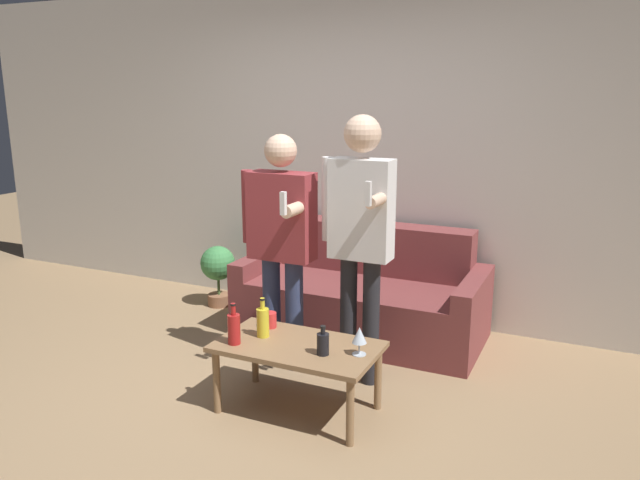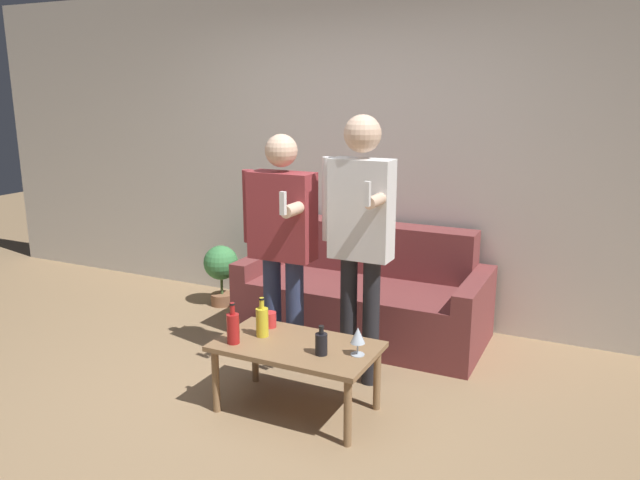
# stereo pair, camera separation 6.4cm
# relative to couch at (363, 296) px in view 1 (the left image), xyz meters

# --- Properties ---
(ground_plane) EXTENTS (16.00, 16.00, 0.00)m
(ground_plane) POSITION_rel_couch_xyz_m (-0.26, -1.57, -0.30)
(ground_plane) COLOR #997A56
(wall_back) EXTENTS (8.00, 0.06, 2.70)m
(wall_back) POSITION_rel_couch_xyz_m (-0.26, 0.46, 1.05)
(wall_back) COLOR silver
(wall_back) RESTS_ON ground_plane
(couch) EXTENTS (1.85, 0.86, 0.83)m
(couch) POSITION_rel_couch_xyz_m (0.00, 0.00, 0.00)
(couch) COLOR brown
(couch) RESTS_ON ground_plane
(coffee_table) EXTENTS (0.95, 0.54, 0.42)m
(coffee_table) POSITION_rel_couch_xyz_m (0.09, -1.31, 0.08)
(coffee_table) COLOR #8E6B47
(coffee_table) RESTS_ON ground_plane
(bottle_orange) EXTENTS (0.07, 0.07, 0.25)m
(bottle_orange) POSITION_rel_couch_xyz_m (-0.24, -1.46, 0.22)
(bottle_orange) COLOR #B21E1E
(bottle_orange) RESTS_ON coffee_table
(bottle_green) EXTENTS (0.07, 0.07, 0.24)m
(bottle_green) POSITION_rel_couch_xyz_m (-0.15, -1.29, 0.22)
(bottle_green) COLOR yellow
(bottle_green) RESTS_ON coffee_table
(bottle_dark) EXTENTS (0.07, 0.07, 0.17)m
(bottle_dark) POSITION_rel_couch_xyz_m (0.29, -1.38, 0.19)
(bottle_dark) COLOR black
(bottle_dark) RESTS_ON coffee_table
(wine_glass_near) EXTENTS (0.08, 0.08, 0.16)m
(wine_glass_near) POSITION_rel_couch_xyz_m (0.47, -1.29, 0.24)
(wine_glass_near) COLOR silver
(wine_glass_near) RESTS_ON coffee_table
(cup_on_table) EXTENTS (0.08, 0.08, 0.10)m
(cup_on_table) POSITION_rel_couch_xyz_m (-0.18, -1.14, 0.17)
(cup_on_table) COLOR red
(cup_on_table) RESTS_ON coffee_table
(person_standing_left) EXTENTS (0.51, 0.42, 1.59)m
(person_standing_left) POSITION_rel_couch_xyz_m (-0.28, -0.80, 0.63)
(person_standing_left) COLOR navy
(person_standing_left) RESTS_ON ground_plane
(person_standing_right) EXTENTS (0.46, 0.43, 1.72)m
(person_standing_right) POSITION_rel_couch_xyz_m (0.27, -0.79, 0.74)
(person_standing_right) COLOR #232328
(person_standing_right) RESTS_ON ground_plane
(potted_plant) EXTENTS (0.30, 0.30, 0.54)m
(potted_plant) POSITION_rel_couch_xyz_m (-1.38, 0.05, 0.05)
(potted_plant) COLOR #936042
(potted_plant) RESTS_ON ground_plane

